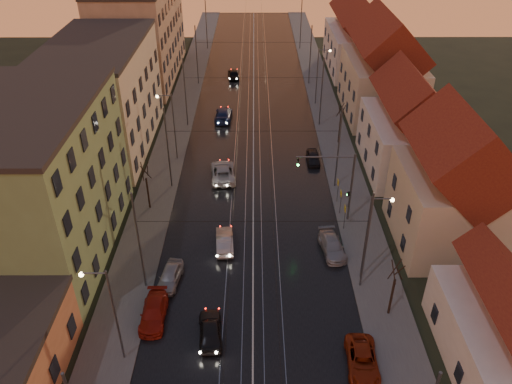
{
  "coord_description": "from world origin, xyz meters",
  "views": [
    {
      "loc": [
        0.15,
        -20.5,
        28.2
      ],
      "look_at": [
        0.27,
        17.88,
        3.3
      ],
      "focal_mm": 35.0,
      "sensor_mm": 36.0,
      "label": 1
    }
  ],
  "objects_px": {
    "driving_car_2": "(223,172)",
    "parked_right_0": "(362,361)",
    "street_lamp_1": "(371,230)",
    "driving_car_1": "(225,241)",
    "parked_left_2": "(154,312)",
    "street_lamp_2": "(171,120)",
    "driving_car_3": "(223,114)",
    "street_lamp_0": "(109,308)",
    "street_lamp_3": "(320,71)",
    "traffic_light_mast": "(341,179)",
    "parked_left_3": "(170,276)",
    "parked_right_1": "(332,246)",
    "driving_car_0": "(210,330)",
    "parked_right_2": "(313,157)",
    "driving_car_4": "(234,74)"
  },
  "relations": [
    {
      "from": "street_lamp_0",
      "to": "parked_right_1",
      "type": "bearing_deg",
      "value": 35.36
    },
    {
      "from": "driving_car_3",
      "to": "parked_left_2",
      "type": "xyz_separation_m",
      "value": [
        -3.34,
        -35.24,
        -0.11
      ]
    },
    {
      "from": "driving_car_4",
      "to": "parked_left_3",
      "type": "relative_size",
      "value": 1.11
    },
    {
      "from": "parked_right_1",
      "to": "driving_car_1",
      "type": "bearing_deg",
      "value": 168.14
    },
    {
      "from": "driving_car_2",
      "to": "parked_right_0",
      "type": "bearing_deg",
      "value": 107.87
    },
    {
      "from": "driving_car_1",
      "to": "parked_left_2",
      "type": "distance_m",
      "value": 9.7
    },
    {
      "from": "street_lamp_1",
      "to": "driving_car_2",
      "type": "relative_size",
      "value": 1.48
    },
    {
      "from": "parked_right_0",
      "to": "driving_car_4",
      "type": "bearing_deg",
      "value": 103.82
    },
    {
      "from": "street_lamp_1",
      "to": "parked_right_1",
      "type": "relative_size",
      "value": 1.83
    },
    {
      "from": "street_lamp_3",
      "to": "parked_left_3",
      "type": "xyz_separation_m",
      "value": [
        -15.81,
        -36.45,
        -4.23
      ]
    },
    {
      "from": "street_lamp_1",
      "to": "parked_right_0",
      "type": "xyz_separation_m",
      "value": [
        -1.77,
        -8.72,
        -4.27
      ]
    },
    {
      "from": "street_lamp_1",
      "to": "parked_right_1",
      "type": "xyz_separation_m",
      "value": [
        -2.22,
        3.35,
        -4.25
      ]
    },
    {
      "from": "driving_car_1",
      "to": "driving_car_3",
      "type": "distance_m",
      "value": 26.87
    },
    {
      "from": "street_lamp_2",
      "to": "driving_car_1",
      "type": "relative_size",
      "value": 1.92
    },
    {
      "from": "street_lamp_2",
      "to": "driving_car_3",
      "type": "xyz_separation_m",
      "value": [
        5.09,
        10.85,
        -4.13
      ]
    },
    {
      "from": "driving_car_0",
      "to": "parked_right_0",
      "type": "xyz_separation_m",
      "value": [
        10.36,
        -2.62,
        -0.08
      ]
    },
    {
      "from": "street_lamp_3",
      "to": "driving_car_1",
      "type": "distance_m",
      "value": 34.28
    },
    {
      "from": "driving_car_2",
      "to": "parked_right_0",
      "type": "xyz_separation_m",
      "value": [
        10.62,
        -24.55,
        -0.14
      ]
    },
    {
      "from": "driving_car_2",
      "to": "parked_left_2",
      "type": "height_order",
      "value": "driving_car_2"
    },
    {
      "from": "street_lamp_0",
      "to": "parked_left_2",
      "type": "bearing_deg",
      "value": 64.11
    },
    {
      "from": "parked_left_3",
      "to": "parked_right_1",
      "type": "bearing_deg",
      "value": 23.4
    },
    {
      "from": "parked_left_3",
      "to": "driving_car_4",
      "type": "bearing_deg",
      "value": 93.52
    },
    {
      "from": "driving_car_0",
      "to": "driving_car_4",
      "type": "height_order",
      "value": "driving_car_4"
    },
    {
      "from": "driving_car_3",
      "to": "driving_car_1",
      "type": "bearing_deg",
      "value": 95.44
    },
    {
      "from": "street_lamp_2",
      "to": "parked_left_3",
      "type": "bearing_deg",
      "value": -83.31
    },
    {
      "from": "driving_car_4",
      "to": "parked_right_2",
      "type": "bearing_deg",
      "value": 104.87
    },
    {
      "from": "driving_car_3",
      "to": "parked_right_2",
      "type": "relative_size",
      "value": 1.45
    },
    {
      "from": "driving_car_2",
      "to": "parked_right_0",
      "type": "height_order",
      "value": "driving_car_2"
    },
    {
      "from": "driving_car_0",
      "to": "parked_right_2",
      "type": "distance_m",
      "value": 27.22
    },
    {
      "from": "traffic_light_mast",
      "to": "street_lamp_2",
      "type": "bearing_deg",
      "value": 144.93
    },
    {
      "from": "driving_car_4",
      "to": "parked_right_0",
      "type": "xyz_separation_m",
      "value": [
        10.53,
        -55.37,
        -0.12
      ]
    },
    {
      "from": "street_lamp_1",
      "to": "street_lamp_2",
      "type": "relative_size",
      "value": 1.0
    },
    {
      "from": "driving_car_1",
      "to": "parked_left_2",
      "type": "height_order",
      "value": "driving_car_1"
    },
    {
      "from": "street_lamp_1",
      "to": "driving_car_3",
      "type": "relative_size",
      "value": 1.54
    },
    {
      "from": "driving_car_3",
      "to": "parked_left_2",
      "type": "distance_m",
      "value": 35.39
    },
    {
      "from": "street_lamp_1",
      "to": "driving_car_3",
      "type": "height_order",
      "value": "street_lamp_1"
    },
    {
      "from": "street_lamp_2",
      "to": "parked_right_1",
      "type": "bearing_deg",
      "value": -46.16
    },
    {
      "from": "street_lamp_2",
      "to": "driving_car_2",
      "type": "distance_m",
      "value": 8.26
    },
    {
      "from": "street_lamp_1",
      "to": "parked_left_2",
      "type": "xyz_separation_m",
      "value": [
        -16.45,
        -4.38,
        -4.25
      ]
    },
    {
      "from": "street_lamp_3",
      "to": "driving_car_3",
      "type": "relative_size",
      "value": 1.54
    },
    {
      "from": "parked_right_2",
      "to": "street_lamp_0",
      "type": "bearing_deg",
      "value": -120.75
    },
    {
      "from": "traffic_light_mast",
      "to": "driving_car_4",
      "type": "relative_size",
      "value": 1.67
    },
    {
      "from": "driving_car_0",
      "to": "driving_car_4",
      "type": "relative_size",
      "value": 0.95
    },
    {
      "from": "street_lamp_1",
      "to": "driving_car_1",
      "type": "distance_m",
      "value": 13.0
    },
    {
      "from": "driving_car_3",
      "to": "parked_left_3",
      "type": "distance_m",
      "value": 31.42
    },
    {
      "from": "street_lamp_3",
      "to": "parked_right_2",
      "type": "bearing_deg",
      "value": -97.81
    },
    {
      "from": "parked_right_1",
      "to": "street_lamp_3",
      "type": "bearing_deg",
      "value": 78.37
    },
    {
      "from": "street_lamp_0",
      "to": "street_lamp_3",
      "type": "height_order",
      "value": "same"
    },
    {
      "from": "driving_car_1",
      "to": "parked_right_1",
      "type": "height_order",
      "value": "driving_car_1"
    },
    {
      "from": "street_lamp_3",
      "to": "driving_car_0",
      "type": "bearing_deg",
      "value": -106.08
    }
  ]
}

